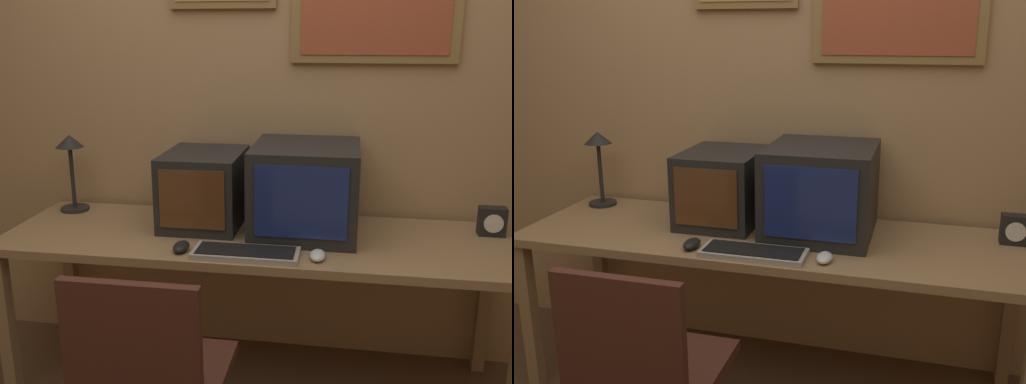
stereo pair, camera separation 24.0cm
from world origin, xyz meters
The scene contains 9 objects.
wall_back centered at (0.00, 1.38, 1.31)m, with size 8.00×0.08×2.60m.
desk centered at (0.00, 0.99, 0.66)m, with size 2.17×0.68×0.73m.
monitor_left centered at (-0.26, 1.10, 0.90)m, with size 0.34×0.42×0.33m.
monitor_right centered at (0.20, 1.07, 0.92)m, with size 0.45×0.49×0.38m.
keyboard_main centered at (0.00, 0.74, 0.74)m, with size 0.42×0.16×0.03m.
mouse_near_keyboard centered at (0.28, 0.75, 0.75)m, with size 0.06×0.10×0.03m.
mouse_far_corner centered at (-0.26, 0.75, 0.75)m, with size 0.06×0.11×0.04m.
desk_clock centered at (1.00, 1.15, 0.79)m, with size 0.11×0.07×0.12m.
desk_lamp centered at (-0.94, 1.19, 0.99)m, with size 0.14×0.14×0.37m.
Camera 2 is at (0.61, -1.25, 1.57)m, focal length 40.00 mm.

